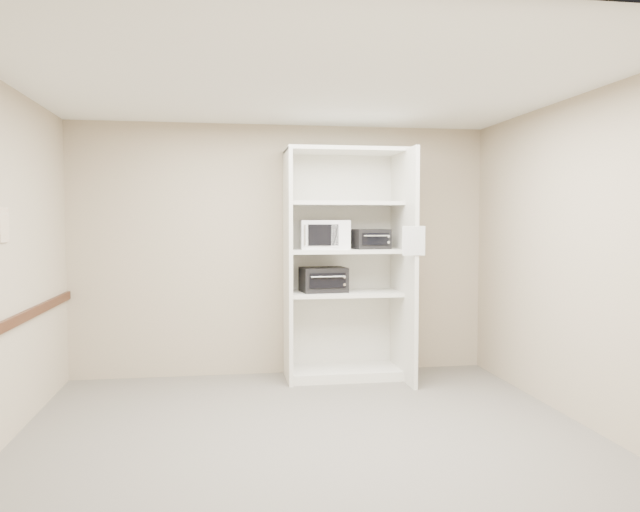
{
  "coord_description": "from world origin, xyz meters",
  "views": [
    {
      "loc": [
        -0.65,
        -4.75,
        1.66
      ],
      "look_at": [
        0.32,
        1.42,
        1.31
      ],
      "focal_mm": 35.0,
      "sensor_mm": 36.0,
      "label": 1
    }
  ],
  "objects": [
    {
      "name": "wall_back",
      "position": [
        0.0,
        2.0,
        1.35
      ],
      "size": [
        4.5,
        0.02,
        2.7
      ],
      "primitive_type": "cube",
      "color": "tan",
      "rests_on": "ground"
    },
    {
      "name": "shelving_unit",
      "position": [
        0.67,
        1.7,
        1.13
      ],
      "size": [
        1.24,
        0.92,
        2.42
      ],
      "color": "white",
      "rests_on": "floor"
    },
    {
      "name": "toaster_oven_lower",
      "position": [
        0.4,
        1.71,
        1.05
      ],
      "size": [
        0.49,
        0.39,
        0.26
      ],
      "primitive_type": "cube",
      "rotation": [
        0.0,
        0.0,
        0.09
      ],
      "color": "black",
      "rests_on": "shelving_unit"
    },
    {
      "name": "ceiling",
      "position": [
        0.0,
        0.0,
        2.7
      ],
      "size": [
        4.5,
        4.0,
        0.01
      ],
      "primitive_type": "cube",
      "color": "white"
    },
    {
      "name": "toaster_oven_upper",
      "position": [
        0.9,
        1.69,
        1.47
      ],
      "size": [
        0.4,
        0.32,
        0.21
      ],
      "primitive_type": "cube",
      "rotation": [
        0.0,
        0.0,
        0.13
      ],
      "color": "black",
      "rests_on": "shelving_unit"
    },
    {
      "name": "wall_right",
      "position": [
        2.25,
        0.0,
        1.35
      ],
      "size": [
        0.02,
        4.0,
        2.7
      ],
      "primitive_type": "cube",
      "color": "tan",
      "rests_on": "ground"
    },
    {
      "name": "wall_front",
      "position": [
        0.0,
        -2.0,
        1.35
      ],
      "size": [
        4.5,
        0.02,
        2.7
      ],
      "primitive_type": "cube",
      "color": "tan",
      "rests_on": "ground"
    },
    {
      "name": "floor",
      "position": [
        0.0,
        0.0,
        0.0
      ],
      "size": [
        4.5,
        4.0,
        0.01
      ],
      "primitive_type": "cube",
      "color": "#5F5C53",
      "rests_on": "ground"
    },
    {
      "name": "paper_sign",
      "position": [
        1.18,
        1.07,
        1.47
      ],
      "size": [
        0.22,
        0.02,
        0.28
      ],
      "primitive_type": "cube",
      "rotation": [
        0.0,
        0.0,
        -0.08
      ],
      "color": "white",
      "rests_on": "shelving_unit"
    },
    {
      "name": "microwave",
      "position": [
        0.42,
        1.75,
        1.52
      ],
      "size": [
        0.53,
        0.42,
        0.3
      ],
      "primitive_type": "cube",
      "rotation": [
        0.0,
        0.0,
        -0.08
      ],
      "color": "white",
      "rests_on": "shelving_unit"
    },
    {
      "name": "wall_poster",
      "position": [
        -2.24,
        0.14,
        1.64
      ],
      "size": [
        0.01,
        0.18,
        0.26
      ],
      "primitive_type": "cube",
      "color": "silver",
      "rests_on": "wall_left"
    },
    {
      "name": "chair_rail",
      "position": [
        -2.23,
        0.0,
        0.9
      ],
      "size": [
        0.04,
        3.98,
        0.08
      ],
      "primitive_type": "cube",
      "color": "#33180C",
      "rests_on": "wall_left"
    }
  ]
}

